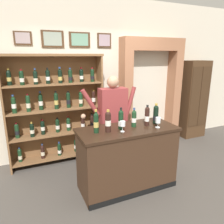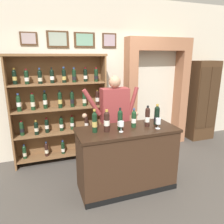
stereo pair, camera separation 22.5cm
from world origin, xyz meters
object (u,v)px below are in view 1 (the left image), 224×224
Objects in this scene: tasting_bottle_super_tuscan at (121,120)px; tasting_bottle_bianco at (156,114)px; tasting_bottle_brunello at (96,122)px; tasting_bottle_vin_santo at (147,116)px; side_cabinet at (193,99)px; tasting_counter at (127,158)px; tasting_bottle_chianti at (108,121)px; wine_glass_spare at (123,124)px; wine_glass_center at (158,121)px; wine_shelf at (56,107)px; shopkeeper at (113,113)px; tasting_bottle_riserva at (134,118)px.

tasting_bottle_bianco is (0.61, 0.03, 0.00)m from tasting_bottle_super_tuscan.
tasting_bottle_brunello is 1.04× the size of tasting_bottle_vin_santo.
side_cabinet is 5.69× the size of tasting_bottle_brunello.
tasting_counter is 4.63× the size of tasting_bottle_bianco.
wine_glass_spare is (0.18, -0.08, -0.04)m from tasting_bottle_chianti.
wine_shelf is at bearing 131.53° from wine_glass_center.
wine_glass_center is (0.41, -0.71, 0.02)m from shopkeeper.
tasting_bottle_bianco is at bearing 9.90° from tasting_bottle_vin_santo.
wine_glass_center is at bearing -5.15° from wine_glass_spare.
shopkeeper is 5.22× the size of tasting_bottle_super_tuscan.
shopkeeper reaches higher than tasting_bottle_bianco.
tasting_bottle_super_tuscan is (-0.11, 0.01, 0.62)m from tasting_counter.
tasting_counter is 0.71m from tasting_bottle_chianti.
side_cabinet is 5.89× the size of tasting_bottle_vin_santo.
tasting_bottle_vin_santo reaches higher than wine_glass_spare.
tasting_counter is at bearing 160.81° from wine_glass_center.
tasting_bottle_chianti is (-0.32, -0.58, 0.07)m from shopkeeper.
tasting_bottle_riserva is 0.91× the size of tasting_bottle_vin_santo.
wine_shelf is at bearing 105.35° from tasting_bottle_brunello.
tasting_bottle_brunello is 1.03× the size of tasting_bottle_super_tuscan.
wine_shelf is at bearing 132.41° from tasting_bottle_vin_santo.
tasting_bottle_vin_santo is (0.43, -0.00, 0.01)m from tasting_bottle_super_tuscan.
shopkeeper is at bearing -163.41° from side_cabinet.
tasting_bottle_bianco reaches higher than wine_glass_center.
shopkeeper is at bearing 77.82° from wine_glass_spare.
tasting_bottle_brunello is at bearing 169.87° from wine_glass_center.
shopkeeper is 10.88× the size of wine_glass_spare.
side_cabinet is 12.17× the size of wine_glass_spare.
tasting_counter is 9.59× the size of wine_glass_spare.
shopkeeper is at bearing 89.37° from tasting_counter.
tasting_counter is at bearing -90.63° from shopkeeper.
tasting_bottle_chianti is 0.21m from tasting_bottle_super_tuscan.
wine_glass_center is (0.53, -0.15, -0.04)m from tasting_bottle_super_tuscan.
tasting_bottle_vin_santo is (0.31, -0.56, 0.06)m from shopkeeper.
tasting_bottle_bianco is (0.39, 0.01, 0.01)m from tasting_bottle_riserva.
tasting_bottle_super_tuscan reaches higher than tasting_bottle_bianco.
wine_glass_center is 0.55m from wine_glass_spare.
shopkeeper is 0.55m from tasting_bottle_riserva.
wine_shelf is 6.40× the size of tasting_bottle_chianti.
shopkeeper is at bearing -39.78° from wine_shelf.
tasting_bottle_riserva is (0.11, 0.03, 0.61)m from tasting_counter.
wine_glass_center is at bearing -48.47° from wine_shelf.
tasting_bottle_brunello reaches higher than tasting_bottle_chianti.
wine_glass_spare is (0.35, -0.11, -0.04)m from tasting_bottle_brunello.
tasting_bottle_brunello is at bearing 178.78° from tasting_bottle_super_tuscan.
tasting_bottle_chianti reaches higher than wine_glass_center.
tasting_bottle_chianti is 0.64m from tasting_bottle_vin_santo.
tasting_counter is 4.49× the size of tasting_bottle_brunello.
wine_glass_center is (0.10, -0.15, -0.05)m from tasting_bottle_vin_santo.
wine_glass_spare is (-0.63, -0.13, -0.04)m from tasting_bottle_bianco.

